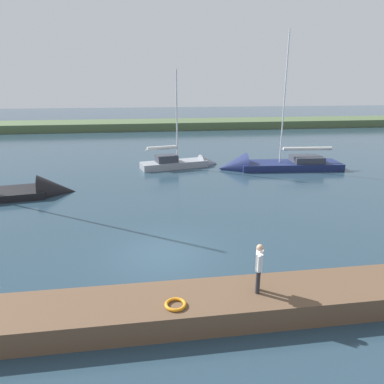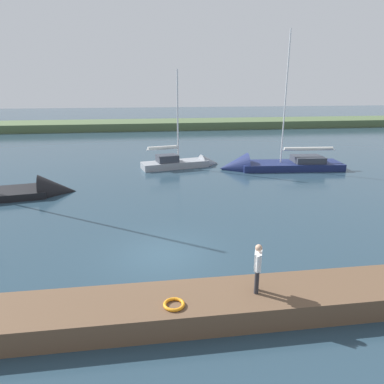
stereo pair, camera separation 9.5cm
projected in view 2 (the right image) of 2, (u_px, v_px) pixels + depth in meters
name	position (u px, v px, depth m)	size (l,w,h in m)	color
ground_plane	(163.00, 255.00, 15.24)	(200.00, 200.00, 0.00)	#263D4C
far_shoreline	(147.00, 128.00, 58.45)	(180.00, 8.00, 2.40)	#4C603D
dock_pier	(171.00, 309.00, 10.93)	(27.56, 2.06, 0.79)	brown
life_ring_buoy	(174.00, 304.00, 10.42)	(0.66, 0.66, 0.10)	orange
sailboat_outer_mooring	(269.00, 167.00, 30.42)	(10.80, 3.48, 12.53)	navy
sailboat_far_right	(9.00, 196.00, 22.97)	(10.94, 4.41, 13.59)	black
sailboat_near_dock	(185.00, 164.00, 31.33)	(7.35, 3.36, 9.15)	gray
person_on_dock	(258.00, 265.00, 10.88)	(0.36, 0.60, 1.65)	#28282D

